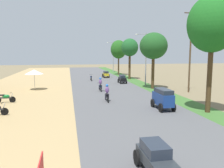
# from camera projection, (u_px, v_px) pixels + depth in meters

# --- Properties ---
(parked_motorbike_sixth) EXTENTS (1.80, 0.54, 0.94)m
(parked_motorbike_sixth) POSITION_uv_depth(u_px,v_px,m) (5.00, 97.00, 21.05)
(parked_motorbike_sixth) COLOR black
(parked_motorbike_sixth) RESTS_ON dirt_shoulder
(vendor_umbrella) EXTENTS (2.20, 2.20, 2.52)m
(vendor_umbrella) POSITION_uv_depth(u_px,v_px,m) (34.00, 72.00, 28.17)
(vendor_umbrella) COLOR #99999E
(vendor_umbrella) RESTS_ON dirt_shoulder
(median_tree_second) EXTENTS (3.66, 3.66, 8.80)m
(median_tree_second) POSITION_uv_depth(u_px,v_px,m) (212.00, 25.00, 16.87)
(median_tree_second) COLOR #4C351E
(median_tree_second) RESTS_ON median_strip
(median_tree_third) EXTENTS (3.51, 3.51, 7.11)m
(median_tree_third) POSITION_uv_depth(u_px,v_px,m) (154.00, 46.00, 28.84)
(median_tree_third) COLOR #4C351E
(median_tree_third) RESTS_ON median_strip
(median_tree_fourth) EXTENTS (2.92, 2.92, 7.05)m
(median_tree_fourth) POSITION_uv_depth(u_px,v_px,m) (130.00, 48.00, 39.69)
(median_tree_fourth) COLOR #4C351E
(median_tree_fourth) RESTS_ON median_strip
(median_tree_fifth) EXTENTS (3.28, 3.28, 7.19)m
(median_tree_fifth) POSITION_uv_depth(u_px,v_px,m) (119.00, 50.00, 47.47)
(median_tree_fifth) COLOR #4C351E
(median_tree_fifth) RESTS_ON median_strip
(streetlamp_near) EXTENTS (3.16, 0.20, 7.29)m
(streetlamp_near) POSITION_uv_depth(u_px,v_px,m) (146.00, 55.00, 31.90)
(streetlamp_near) COLOR gray
(streetlamp_near) RESTS_ON median_strip
(streetlamp_mid) EXTENTS (3.16, 0.20, 7.20)m
(streetlamp_mid) POSITION_uv_depth(u_px,v_px,m) (113.00, 55.00, 54.87)
(streetlamp_mid) COLOR gray
(streetlamp_mid) RESTS_ON median_strip
(utility_pole_near) EXTENTS (1.80, 0.20, 9.60)m
(utility_pole_near) POSITION_uv_depth(u_px,v_px,m) (190.00, 50.00, 26.48)
(utility_pole_near) COLOR brown
(utility_pole_near) RESTS_ON ground
(car_sedan_charcoal) EXTENTS (1.10, 2.26, 1.19)m
(car_sedan_charcoal) POSITION_uv_depth(u_px,v_px,m) (155.00, 157.00, 8.56)
(car_sedan_charcoal) COLOR #282D33
(car_sedan_charcoal) RESTS_ON road_strip
(car_van_blue) EXTENTS (1.19, 2.41, 1.67)m
(car_van_blue) POSITION_uv_depth(u_px,v_px,m) (163.00, 98.00, 18.45)
(car_van_blue) COLOR navy
(car_van_blue) RESTS_ON road_strip
(car_hatchback_black) EXTENTS (1.04, 2.00, 1.23)m
(car_hatchback_black) POSITION_uv_depth(u_px,v_px,m) (122.00, 79.00, 34.56)
(car_hatchback_black) COLOR black
(car_hatchback_black) RESTS_ON road_strip
(car_sedan_yellow) EXTENTS (1.10, 2.26, 1.19)m
(car_sedan_yellow) POSITION_uv_depth(u_px,v_px,m) (106.00, 74.00, 42.73)
(car_sedan_yellow) COLOR gold
(car_sedan_yellow) RESTS_ON road_strip
(motorbike_ahead_third) EXTENTS (0.54, 1.80, 1.66)m
(motorbike_ahead_third) POSITION_uv_depth(u_px,v_px,m) (107.00, 93.00, 21.52)
(motorbike_ahead_third) COLOR black
(motorbike_ahead_third) RESTS_ON road_strip
(motorbike_ahead_fourth) EXTENTS (0.54, 1.80, 1.66)m
(motorbike_ahead_fourth) POSITION_uv_depth(u_px,v_px,m) (100.00, 85.00, 27.39)
(motorbike_ahead_fourth) COLOR black
(motorbike_ahead_fourth) RESTS_ON road_strip
(motorbike_ahead_fifth) EXTENTS (0.54, 1.80, 0.94)m
(motorbike_ahead_fifth) POSITION_uv_depth(u_px,v_px,m) (91.00, 78.00, 37.97)
(motorbike_ahead_fifth) COLOR black
(motorbike_ahead_fifth) RESTS_ON road_strip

